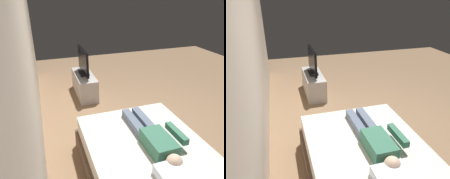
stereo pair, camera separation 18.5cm
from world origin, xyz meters
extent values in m
plane|color=#8C6B4C|center=(0.00, 0.00, 0.00)|extent=(10.00, 10.00, 0.00)
cube|color=beige|center=(0.40, 1.63, 1.40)|extent=(6.40, 0.10, 2.80)
cube|color=brown|center=(-0.89, 0.36, 0.15)|extent=(1.93, 1.50, 0.30)
cube|color=silver|center=(-0.89, 0.36, 0.42)|extent=(1.85, 1.42, 0.24)
cube|color=#387056|center=(-0.99, 0.29, 0.63)|extent=(0.48, 0.28, 0.18)
sphere|color=beige|center=(-1.32, 0.29, 0.63)|extent=(0.18, 0.18, 0.18)
cube|color=slate|center=(-0.45, 0.21, 0.60)|extent=(0.60, 0.11, 0.11)
cube|color=slate|center=(-0.45, 0.37, 0.60)|extent=(0.60, 0.11, 0.11)
cube|color=#387056|center=(-0.93, 0.01, 0.67)|extent=(0.40, 0.08, 0.08)
cube|color=black|center=(-0.71, -0.13, 0.55)|extent=(0.15, 0.04, 0.02)
cube|color=#B7B2AD|center=(1.87, 0.57, 0.25)|extent=(1.10, 0.40, 0.50)
cube|color=black|center=(1.87, 0.57, 0.53)|extent=(0.32, 0.20, 0.05)
cube|color=black|center=(1.87, 0.57, 0.82)|extent=(0.88, 0.05, 0.54)
camera|label=1|loc=(-2.78, 1.47, 2.28)|focal=35.25mm
camera|label=2|loc=(-2.83, 1.29, 2.28)|focal=35.25mm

